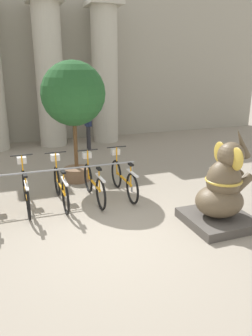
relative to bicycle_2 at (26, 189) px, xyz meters
name	(u,v)px	position (x,y,z in m)	size (l,w,h in m)	color
ground_plane	(117,236)	(1.42, -1.87, -0.41)	(60.00, 60.00, 0.00)	gray
building_facade	(45,64)	(1.42, 6.73, 2.59)	(20.00, 0.20, 6.00)	#A39E8E
column_middle	(49,74)	(1.42, 5.73, 2.21)	(1.25, 1.25, 5.16)	#BCB7A8
column_right	(105,74)	(3.52, 5.73, 2.21)	(1.25, 1.25, 5.16)	#BCB7A8
bike_rack	(42,177)	(0.37, 0.08, 0.20)	(4.28, 0.05, 0.77)	gray
bicycle_2	(26,189)	(0.00, 0.00, 0.00)	(0.48, 1.79, 1.06)	black
bicycle_3	(61,186)	(0.74, -0.03, 0.00)	(0.48, 1.79, 1.06)	black
bicycle_4	(94,182)	(1.47, -0.07, 0.00)	(0.48, 1.79, 1.06)	black
bicycle_5	(123,178)	(2.21, 0.00, 0.00)	(0.48, 1.79, 1.06)	black
elephant_statue	(222,193)	(3.44, -2.08, 0.22)	(1.21, 1.21, 1.88)	#4C4742
person_pedestrian	(88,120)	(2.52, 4.58, 0.64)	(0.23, 0.47, 1.75)	#28282D
potted_tree	(73,97)	(1.39, 1.35, 1.77)	(1.60, 1.60, 3.07)	brown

